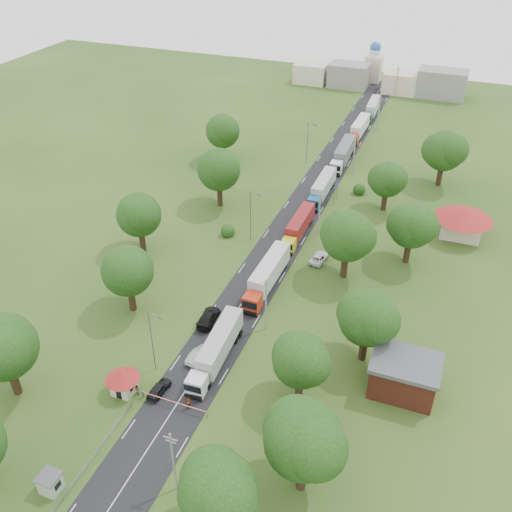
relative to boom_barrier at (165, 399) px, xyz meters
The scene contains 47 objects.
ground 25.05m from the boom_barrier, 86.89° to the left, with size 260.00×260.00×0.00m, color #294B19.
road 45.03m from the boom_barrier, 88.27° to the left, with size 8.00×200.00×0.04m, color black.
boom_barrier is the anchor object (origin of this frame).
guard_booth 5.98m from the boom_barrier, behind, with size 4.40×4.40×3.45m.
kiosk 16.03m from the boom_barrier, 110.61° to the right, with size 2.30×2.30×2.41m.
guard_rail 10.68m from the boom_barrier, 110.01° to the right, with size 0.10×17.00×1.70m, color slate, non-canonical shape.
info_sign 60.39m from the boom_barrier, 83.76° to the left, with size 0.12×3.10×4.10m.
pole_0 12.70m from the boom_barrier, 55.56° to the right, with size 1.60×0.24×9.00m.
pole_1 19.63m from the boom_barrier, 69.14° to the left, with size 1.60×0.24×9.00m.
pole_2 46.66m from the boom_barrier, 81.52° to the left, with size 1.60×0.24×9.00m.
pole_3 74.41m from the boom_barrier, 84.71° to the left, with size 1.60×0.24×9.00m.
pole_4 102.30m from the boom_barrier, 86.15° to the left, with size 1.60×0.24×9.00m.
pole_5 130.24m from the boom_barrier, 86.98° to the left, with size 1.60×0.24×9.00m.
lamp_0 7.91m from the boom_barrier, 128.59° to the left, with size 2.03×0.22×10.00m.
lamp_1 40.47m from the boom_barrier, 95.70° to the left, with size 2.03×0.22×10.00m.
lamp_2 75.25m from the boom_barrier, 93.05° to the left, with size 2.03×0.22×10.00m.
tree_0 19.57m from the boom_barrier, 43.90° to the right, with size 8.80×8.80×11.07m.
tree_1 21.12m from the boom_barrier, 14.02° to the right, with size 9.60×9.60×12.05m.
tree_2 17.86m from the boom_barrier, 24.96° to the left, with size 8.00×8.00×10.10m.
tree_3 28.11m from the boom_barrier, 38.79° to the left, with size 8.80×8.80×11.07m.
tree_4 38.62m from the boom_barrier, 67.81° to the left, with size 9.60×9.60×12.05m.
tree_5 49.47m from the boom_barrier, 61.59° to the left, with size 8.80×8.80×11.07m.
tree_6 62.58m from the boom_barrier, 74.79° to the left, with size 8.00×8.00×10.10m.
tree_7 79.63m from the boom_barrier, 71.37° to the left, with size 9.60×9.60×12.05m.
tree_9 20.49m from the boom_barrier, 165.49° to the right, with size 9.60×9.60×12.05m.
tree_10 21.36m from the boom_barrier, 132.02° to the left, with size 8.80×8.80×11.07m.
tree_11 37.10m from the boom_barrier, 124.41° to the left, with size 8.80×8.80×11.07m.
tree_12 52.73m from the boom_barrier, 106.28° to the left, with size 9.60×9.60×12.05m.
tree_13 73.99m from the boom_barrier, 107.90° to the left, with size 8.80×8.80×11.07m.
house_brick 30.34m from the boom_barrier, 25.42° to the left, with size 8.60×6.60×5.20m.
house_cream 63.37m from the boom_barrier, 60.31° to the left, with size 10.08×10.08×5.80m.
distant_town 135.04m from the boom_barrier, 89.13° to the left, with size 52.00×8.00×8.00m.
church 143.10m from the boom_barrier, 91.06° to the left, with size 5.00×5.00×12.30m.
truck_0 10.01m from the boom_barrier, 72.53° to the left, with size 3.13×14.74×4.07m.
truck_1 28.04m from the boom_barrier, 82.71° to the left, with size 2.85×15.47×4.29m.
truck_2 44.68m from the boom_barrier, 85.44° to the left, with size 2.40×13.65×3.79m.
truck_3 61.03m from the boom_barrier, 86.72° to the left, with size 2.48×14.17×3.93m.
truck_4 78.94m from the boom_barrier, 87.44° to the left, with size 2.99×15.33×4.24m.
truck_5 95.96m from the boom_barrier, 87.95° to the left, with size 2.59×14.25×3.95m.
truck_6 112.01m from the boom_barrier, 88.18° to the left, with size 2.81×13.95×3.86m.
car_lane_front 2.23m from the boom_barrier, 137.60° to the left, with size 1.62×4.02×1.37m, color black.
car_lane_mid 8.83m from the boom_barrier, 87.68° to the left, with size 1.51×4.33×1.43m, color #A6AAAE.
car_lane_rear 16.55m from the boom_barrier, 95.70° to the left, with size 2.31×5.68×1.65m, color black.
car_verge_near 38.99m from the boom_barrier, 76.12° to the left, with size 2.26×4.90×1.36m, color white.
car_verge_far 53.29m from the boom_barrier, 80.80° to the left, with size 1.73×4.31×1.47m, color slate.
pedestrian_near 3.12m from the boom_barrier, ahead, with size 0.69×0.45×1.89m, color gray.
pedestrian_booth 4.07m from the boom_barrier, behind, with size 0.76×0.60×1.57m, color gray.
Camera 1 is at (26.89, -66.75, 55.46)m, focal length 40.00 mm.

